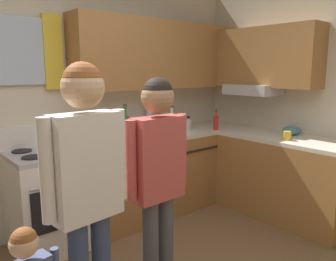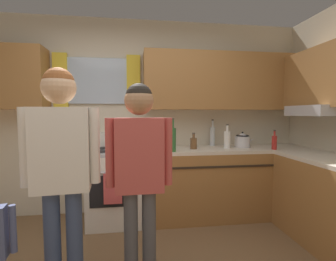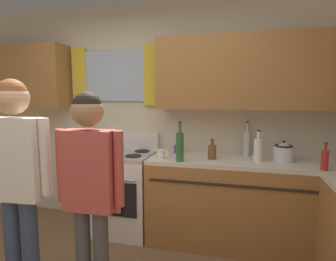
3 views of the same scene
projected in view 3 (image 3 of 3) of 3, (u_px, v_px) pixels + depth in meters
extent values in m
cube|color=beige|center=(154.00, 116.00, 3.40)|extent=(4.60, 0.10, 2.60)
cube|color=silver|center=(115.00, 76.00, 3.39)|extent=(0.75, 0.03, 0.60)
cube|color=yellow|center=(80.00, 77.00, 3.50)|extent=(0.18, 0.04, 0.70)
cube|color=yellow|center=(152.00, 75.00, 3.26)|extent=(0.18, 0.04, 0.70)
cube|color=#9E6B38|center=(21.00, 77.00, 3.56)|extent=(1.24, 0.32, 0.75)
cube|color=#9E6B38|center=(263.00, 72.00, 2.84)|extent=(2.17, 0.32, 0.75)
cube|color=#9E6B38|center=(257.00, 206.00, 2.86)|extent=(2.20, 0.62, 0.86)
cube|color=beige|center=(259.00, 162.00, 2.80)|extent=(2.20, 0.62, 0.04)
cube|color=#2D2319|center=(260.00, 188.00, 2.52)|extent=(2.08, 0.01, 0.02)
cube|color=silver|center=(125.00, 194.00, 3.22)|extent=(0.64, 0.62, 0.86)
cube|color=black|center=(113.00, 199.00, 2.91)|extent=(0.52, 0.01, 0.36)
cylinder|color=#ADADB2|center=(111.00, 179.00, 2.86)|extent=(0.52, 0.02, 0.02)
cube|color=#ADADB2|center=(124.00, 155.00, 3.16)|extent=(0.64, 0.62, 0.04)
cube|color=silver|center=(133.00, 141.00, 3.41)|extent=(0.64, 0.08, 0.20)
cylinder|color=black|center=(106.00, 154.00, 3.07)|extent=(0.17, 0.17, 0.01)
cylinder|color=black|center=(133.00, 156.00, 2.99)|extent=(0.17, 0.17, 0.01)
cylinder|color=black|center=(117.00, 150.00, 3.33)|extent=(0.17, 0.17, 0.01)
cylinder|color=black|center=(142.00, 151.00, 3.25)|extent=(0.17, 0.17, 0.01)
cube|color=#CC4C4C|center=(111.00, 196.00, 2.87)|extent=(0.20, 0.02, 0.34)
cylinder|color=silver|center=(247.00, 143.00, 3.04)|extent=(0.07, 0.07, 0.26)
cylinder|color=silver|center=(247.00, 127.00, 3.01)|extent=(0.03, 0.03, 0.09)
cylinder|color=#3F382D|center=(247.00, 122.00, 3.01)|extent=(0.03, 0.03, 0.02)
cylinder|color=red|center=(325.00, 160.00, 2.43)|extent=(0.06, 0.06, 0.17)
cylinder|color=red|center=(326.00, 147.00, 2.42)|extent=(0.02, 0.02, 0.06)
cylinder|color=#3F382D|center=(326.00, 143.00, 2.41)|extent=(0.03, 0.03, 0.02)
cylinder|color=brown|center=(212.00, 152.00, 2.85)|extent=(0.08, 0.08, 0.14)
cylinder|color=brown|center=(212.00, 143.00, 2.84)|extent=(0.03, 0.03, 0.05)
cylinder|color=#3F382D|center=(212.00, 140.00, 2.84)|extent=(0.04, 0.04, 0.02)
cylinder|color=white|center=(258.00, 151.00, 2.74)|extent=(0.08, 0.08, 0.22)
cylinder|color=white|center=(258.00, 135.00, 2.72)|extent=(0.03, 0.03, 0.08)
cylinder|color=#3F382D|center=(259.00, 131.00, 2.71)|extent=(0.03, 0.03, 0.02)
cylinder|color=#2D6633|center=(180.00, 147.00, 2.74)|extent=(0.08, 0.08, 0.28)
cylinder|color=#2D6633|center=(180.00, 128.00, 2.72)|extent=(0.03, 0.03, 0.10)
cylinder|color=#3F382D|center=(180.00, 122.00, 2.71)|extent=(0.03, 0.03, 0.02)
cylinder|color=white|center=(161.00, 154.00, 2.88)|extent=(0.08, 0.08, 0.09)
torus|color=white|center=(165.00, 154.00, 2.87)|extent=(0.07, 0.01, 0.07)
cylinder|color=#2D479E|center=(177.00, 149.00, 3.17)|extent=(0.07, 0.07, 0.08)
torus|color=#2D479E|center=(181.00, 149.00, 3.16)|extent=(0.06, 0.01, 0.06)
cylinder|color=silver|center=(283.00, 154.00, 2.75)|extent=(0.20, 0.20, 0.14)
cone|color=silver|center=(284.00, 145.00, 2.74)|extent=(0.18, 0.18, 0.05)
sphere|color=black|center=(284.00, 142.00, 2.74)|extent=(0.02, 0.02, 0.02)
cone|color=silver|center=(298.00, 152.00, 2.72)|extent=(0.09, 0.04, 0.07)
torus|color=black|center=(284.00, 146.00, 2.74)|extent=(0.17, 0.17, 0.02)
cylinder|color=#38476B|center=(31.00, 254.00, 2.03)|extent=(0.11, 0.11, 0.81)
cylinder|color=#38476B|center=(13.00, 252.00, 2.05)|extent=(0.11, 0.11, 0.81)
cube|color=white|center=(16.00, 159.00, 1.96)|extent=(0.39, 0.19, 0.58)
cylinder|color=white|center=(45.00, 157.00, 1.92)|extent=(0.07, 0.07, 0.53)
sphere|color=#DBAD84|center=(12.00, 98.00, 1.91)|extent=(0.22, 0.22, 0.22)
sphere|color=brown|center=(12.00, 94.00, 1.90)|extent=(0.21, 0.21, 0.21)
cylinder|color=#4C4C51|center=(84.00, 261.00, 1.98)|extent=(0.10, 0.10, 0.77)
cube|color=#BF4C47|center=(89.00, 170.00, 1.89)|extent=(0.36, 0.16, 0.55)
cylinder|color=#BF4C47|center=(119.00, 169.00, 1.83)|extent=(0.07, 0.07, 0.50)
cylinder|color=#BF4C47|center=(61.00, 165.00, 1.93)|extent=(0.07, 0.07, 0.50)
sphere|color=#A87A56|center=(87.00, 111.00, 1.84)|extent=(0.21, 0.21, 0.21)
sphere|color=black|center=(87.00, 107.00, 1.83)|extent=(0.19, 0.19, 0.19)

